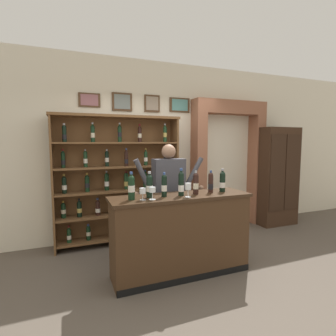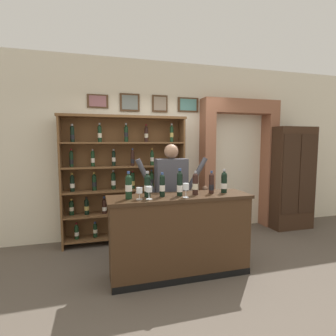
{
  "view_description": "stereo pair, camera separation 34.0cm",
  "coord_description": "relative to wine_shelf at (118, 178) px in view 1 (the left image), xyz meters",
  "views": [
    {
      "loc": [
        -1.36,
        -2.95,
        1.69
      ],
      "look_at": [
        -0.13,
        0.2,
        1.36
      ],
      "focal_mm": 28.01,
      "sensor_mm": 36.0,
      "label": 1
    },
    {
      "loc": [
        -1.04,
        -3.06,
        1.69
      ],
      "look_at": [
        -0.13,
        0.2,
        1.36
      ],
      "focal_mm": 28.01,
      "sensor_mm": 36.0,
      "label": 2
    }
  ],
  "objects": [
    {
      "name": "ground_plane",
      "position": [
        0.56,
        -1.35,
        -1.11
      ],
      "size": [
        14.0,
        14.0,
        0.02
      ],
      "primitive_type": "cube",
      "color": "brown"
    },
    {
      "name": "back_wall",
      "position": [
        0.56,
        0.31,
        0.46
      ],
      "size": [
        12.0,
        0.19,
        3.12
      ],
      "color": "beige",
      "rests_on": "ground"
    },
    {
      "name": "wine_shelf",
      "position": [
        0.0,
        0.0,
        0.0
      ],
      "size": [
        2.06,
        0.35,
        2.12
      ],
      "color": "brown",
      "rests_on": "ground"
    },
    {
      "name": "archway_doorway",
      "position": [
        2.22,
        0.17,
        0.28
      ],
      "size": [
        1.55,
        0.45,
        2.49
      ],
      "color": "#935B42",
      "rests_on": "ground"
    },
    {
      "name": "side_cabinet",
      "position": [
        3.22,
        -0.17,
        -0.11
      ],
      "size": [
        0.81,
        0.46,
        1.98
      ],
      "color": "#382316",
      "rests_on": "ground"
    },
    {
      "name": "tasting_counter",
      "position": [
        0.54,
        -1.36,
        -0.59
      ],
      "size": [
        1.8,
        0.51,
        1.03
      ],
      "color": "#422B19",
      "rests_on": "ground"
    },
    {
      "name": "shopkeeper",
      "position": [
        0.58,
        -0.81,
        -0.08
      ],
      "size": [
        1.1,
        0.22,
        1.66
      ],
      "color": "#2D3347",
      "rests_on": "ground"
    },
    {
      "name": "tasting_bottle_rosso",
      "position": [
        -0.1,
        -1.38,
        0.08
      ],
      "size": [
        0.08,
        0.08,
        0.32
      ],
      "color": "black",
      "rests_on": "tasting_counter"
    },
    {
      "name": "tasting_bottle_vin_santo",
      "position": [
        0.13,
        -1.33,
        0.07
      ],
      "size": [
        0.08,
        0.08,
        0.32
      ],
      "color": "black",
      "rests_on": "tasting_counter"
    },
    {
      "name": "tasting_bottle_super_tuscan",
      "position": [
        0.31,
        -1.36,
        0.07
      ],
      "size": [
        0.07,
        0.07,
        0.3
      ],
      "color": "black",
      "rests_on": "tasting_counter"
    },
    {
      "name": "tasting_bottle_riserva",
      "position": [
        0.53,
        -1.37,
        0.08
      ],
      "size": [
        0.07,
        0.07,
        0.34
      ],
      "color": "black",
      "rests_on": "tasting_counter"
    },
    {
      "name": "tasting_bottle_bianco",
      "position": [
        0.74,
        -1.36,
        0.07
      ],
      "size": [
        0.07,
        0.07,
        0.3
      ],
      "color": "black",
      "rests_on": "tasting_counter"
    },
    {
      "name": "tasting_bottle_chianti",
      "position": [
        0.97,
        -1.34,
        0.06
      ],
      "size": [
        0.07,
        0.07,
        0.29
      ],
      "color": "black",
      "rests_on": "tasting_counter"
    },
    {
      "name": "tasting_bottle_brunello",
      "position": [
        1.15,
        -1.33,
        0.06
      ],
      "size": [
        0.08,
        0.08,
        0.31
      ],
      "color": "black",
      "rests_on": "tasting_counter"
    },
    {
      "name": "wine_glass_spare",
      "position": [
        0.12,
        -1.47,
        0.03
      ],
      "size": [
        0.08,
        0.08,
        0.15
      ],
      "color": "silver",
      "rests_on": "tasting_counter"
    },
    {
      "name": "wine_glass_center",
      "position": [
        0.01,
        -1.45,
        0.02
      ],
      "size": [
        0.07,
        0.07,
        0.14
      ],
      "color": "silver",
      "rests_on": "tasting_counter"
    },
    {
      "name": "wine_glass_right",
      "position": [
        0.56,
        -1.49,
        0.05
      ],
      "size": [
        0.07,
        0.07,
        0.17
      ],
      "color": "silver",
      "rests_on": "tasting_counter"
    }
  ]
}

